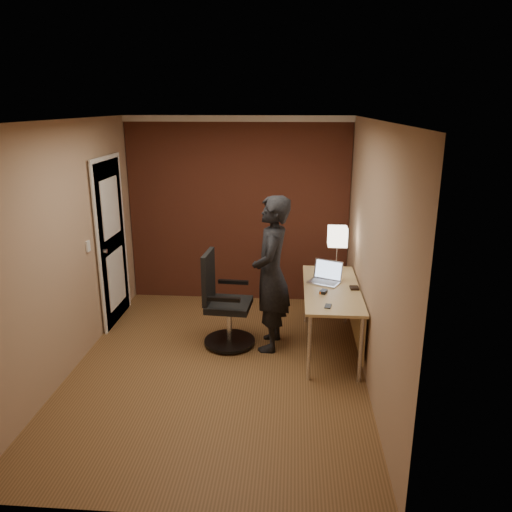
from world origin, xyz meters
name	(u,v)px	position (x,y,z in m)	size (l,w,h in m)	color
room	(213,208)	(-0.27, 1.54, 1.37)	(4.00, 4.00, 4.00)	brown
desk	(338,299)	(1.25, 0.49, 0.60)	(0.60, 1.50, 0.73)	#D5BA7B
desk_lamp	(337,237)	(1.27, 1.07, 1.15)	(0.22, 0.22, 0.54)	silver
laptop	(326,276)	(1.13, 0.67, 0.79)	(0.41, 0.37, 0.23)	silver
mouse	(323,292)	(1.08, 0.31, 0.75)	(0.06, 0.10, 0.03)	black
phone	(328,306)	(1.11, -0.05, 0.73)	(0.06, 0.12, 0.01)	black
wallet	(354,288)	(1.42, 0.47, 0.74)	(0.09, 0.11, 0.02)	black
office_chair	(223,306)	(-0.02, 0.50, 0.47)	(0.58, 0.61, 1.07)	black
person	(271,274)	(0.52, 0.50, 0.86)	(0.63, 0.41, 1.73)	black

